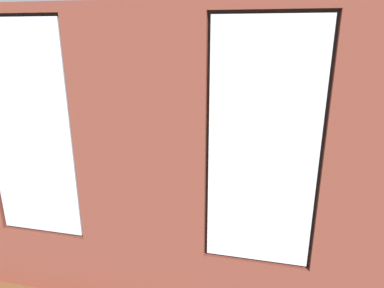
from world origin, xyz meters
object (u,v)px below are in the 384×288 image
object	(u,v)px
couch_left	(333,198)
couch_by_window	(174,244)
remote_black	(191,175)
media_console	(57,176)
table_plant_small	(196,173)
tv_flatscreen	(53,144)
potted_plant_near_tv	(51,180)
potted_plant_beside_window_right	(45,208)
papasan_chair	(163,141)
potted_plant_by_left_couch	(300,163)
cup_ceramic	(183,170)
candle_jar	(165,174)
potted_plant_corner_near_left	(325,131)
coffee_table	(191,178)
potted_plant_mid_room_small	(227,162)

from	to	relation	value
couch_left	couch_by_window	bearing A→B (deg)	-52.22
couch_left	remote_black	xyz separation A→B (m)	(2.34, -0.09, 0.14)
couch_by_window	media_console	distance (m)	3.22
table_plant_small	tv_flatscreen	world-z (taller)	tv_flatscreen
table_plant_small	potted_plant_near_tv	bearing A→B (deg)	24.84
media_console	potted_plant_beside_window_right	xyz separation A→B (m)	(-1.06, 1.80, 0.40)
papasan_chair	potted_plant_by_left_couch	bearing A→B (deg)	169.30
cup_ceramic	candle_jar	size ratio (longest dim) A/B	0.99
media_console	potted_plant_near_tv	xyz separation A→B (m)	(-0.55, 0.93, 0.38)
media_console	potted_plant_corner_near_left	world-z (taller)	potted_plant_corner_near_left
coffee_table	candle_jar	size ratio (longest dim) A/B	13.37
couch_left	papasan_chair	bearing A→B (deg)	-122.39
papasan_chair	potted_plant_corner_near_left	world-z (taller)	potted_plant_corner_near_left
candle_jar	potted_plant_by_left_couch	bearing A→B (deg)	-147.68
remote_black	potted_plant_near_tv	xyz separation A→B (m)	(1.99, 1.10, 0.19)
candle_jar	potted_plant_beside_window_right	xyz separation A→B (m)	(1.04, 1.84, 0.17)
coffee_table	media_console	size ratio (longest dim) A/B	1.50
potted_plant_by_left_couch	couch_left	bearing A→B (deg)	105.37
potted_plant_corner_near_left	couch_left	bearing A→B (deg)	86.47
cup_ceramic	media_console	distance (m)	2.39
media_console	papasan_chair	distance (m)	2.55
remote_black	potted_plant_corner_near_left	size ratio (longest dim) A/B	0.12
couch_by_window	potted_plant_mid_room_small	size ratio (longest dim) A/B	3.92
potted_plant_beside_window_right	potted_plant_near_tv	size ratio (longest dim) A/B	1.10
potted_plant_by_left_couch	papasan_chair	bearing A→B (deg)	-10.70
cup_ceramic	table_plant_small	distance (m)	0.38
potted_plant_mid_room_small	potted_plant_beside_window_right	xyz separation A→B (m)	(1.95, 3.14, 0.36)
couch_by_window	media_console	bearing A→B (deg)	-31.66
potted_plant_corner_near_left	potted_plant_mid_room_small	bearing A→B (deg)	30.76
media_console	table_plant_small	bearing A→B (deg)	-179.17
potted_plant_by_left_couch	potted_plant_corner_near_left	bearing A→B (deg)	-118.75
tv_flatscreen	potted_plant_near_tv	world-z (taller)	potted_plant_near_tv
media_console	potted_plant_near_tv	world-z (taller)	potted_plant_near_tv
media_console	cup_ceramic	bearing A→B (deg)	-173.15
cup_ceramic	potted_plant_mid_room_small	world-z (taller)	cup_ceramic
candle_jar	table_plant_small	bearing A→B (deg)	180.00
potted_plant_mid_room_small	coffee_table	bearing A→B (deg)	67.77
papasan_chair	potted_plant_by_left_couch	xyz separation A→B (m)	(-3.06, 0.58, -0.08)
potted_plant_mid_room_small	potted_plant_by_left_couch	xyz separation A→B (m)	(-1.46, -0.19, 0.03)
coffee_table	cup_ceramic	size ratio (longest dim) A/B	13.50
remote_black	potted_plant_mid_room_small	distance (m)	1.28
couch_left	remote_black	world-z (taller)	couch_left
couch_left	potted_plant_by_left_couch	xyz separation A→B (m)	(0.40, -1.45, 0.02)
cup_ceramic	potted_plant_beside_window_right	world-z (taller)	potted_plant_beside_window_right
potted_plant_beside_window_right	papasan_chair	bearing A→B (deg)	-95.20
remote_black	potted_plant_mid_room_small	bearing A→B (deg)	-168.23
tv_flatscreen	remote_black	bearing A→B (deg)	-176.18
couch_left	media_console	size ratio (longest dim) A/B	2.14
potted_plant_by_left_couch	potted_plant_corner_near_left	distance (m)	1.22
coffee_table	tv_flatscreen	distance (m)	2.59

